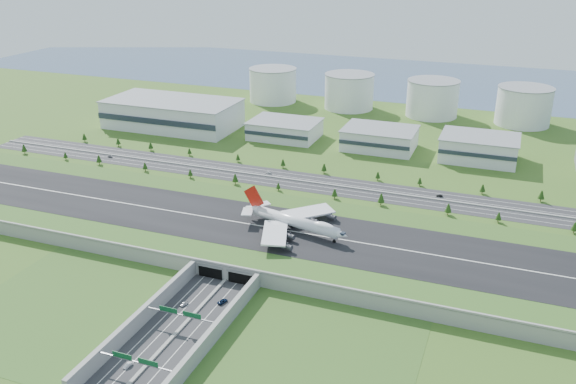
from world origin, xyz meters
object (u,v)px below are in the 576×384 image
(car_5, at_px, (440,196))
(car_4, at_px, (110,157))
(fuel_tank_a, at_px, (273,85))
(car_7, at_px, (268,173))
(boeing_747, at_px, (294,221))
(car_2, at_px, (223,301))
(car_1, at_px, (128,365))
(car_0, at_px, (184,304))

(car_5, bearing_deg, car_4, -94.33)
(fuel_tank_a, height_order, car_7, fuel_tank_a)
(car_5, bearing_deg, fuel_tank_a, -142.08)
(boeing_747, distance_m, car_2, 72.86)
(car_1, xyz_separation_m, car_7, (-32.35, 227.53, -0.01))
(car_7, bearing_deg, fuel_tank_a, -146.36)
(fuel_tank_a, xyz_separation_m, car_2, (127.99, -379.62, -16.60))
(car_7, bearing_deg, car_4, -72.50)
(car_4, xyz_separation_m, car_7, (132.83, 11.66, 0.02))
(car_2, relative_size, car_4, 1.36)
(car_2, distance_m, car_4, 240.36)
(car_5, bearing_deg, car_7, -96.96)
(car_4, distance_m, car_7, 133.34)
(fuel_tank_a, xyz_separation_m, car_1, (113.12, -436.25, -16.65))
(car_2, bearing_deg, car_1, 91.52)
(car_1, relative_size, car_2, 0.79)
(fuel_tank_a, xyz_separation_m, car_7, (80.77, -208.72, -16.66))
(car_7, bearing_deg, car_5, 102.38)
(car_4, relative_size, car_5, 0.95)
(car_1, height_order, car_2, car_2)
(boeing_747, relative_size, car_2, 12.34)
(car_4, bearing_deg, fuel_tank_a, -8.57)
(car_1, bearing_deg, car_0, 100.39)
(boeing_747, height_order, car_7, boeing_747)
(car_0, relative_size, car_1, 1.03)
(car_5, distance_m, car_7, 126.54)
(car_5, bearing_deg, car_1, -29.37)
(car_0, xyz_separation_m, car_1, (1.31, -48.11, -0.05))
(car_4, bearing_deg, car_7, -80.26)
(car_2, bearing_deg, car_4, -25.26)
(boeing_747, distance_m, car_0, 84.81)
(car_1, height_order, car_5, car_1)
(car_0, height_order, car_1, car_0)
(fuel_tank_a, distance_m, car_7, 224.42)
(fuel_tank_a, height_order, car_2, fuel_tank_a)
(car_1, height_order, car_4, car_1)
(fuel_tank_a, relative_size, car_0, 10.93)
(boeing_747, bearing_deg, fuel_tank_a, 127.57)
(car_5, height_order, car_7, car_7)
(boeing_747, xyz_separation_m, car_0, (-26.72, -79.39, -13.26))
(boeing_747, bearing_deg, car_4, 168.53)
(car_0, distance_m, car_7, 182.09)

